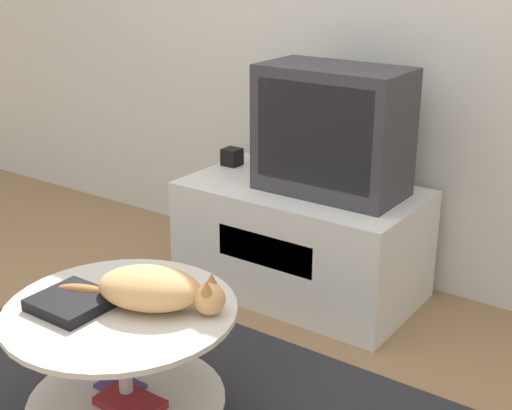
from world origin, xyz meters
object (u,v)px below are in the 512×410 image
object	(u,v)px
tv	(333,131)
cat	(154,289)
speaker	(232,157)
dvd_box	(72,302)

from	to	relation	value
tv	cat	size ratio (longest dim) A/B	1.20
speaker	cat	size ratio (longest dim) A/B	0.16
speaker	cat	xyz separation A→B (m)	(0.63, -1.23, -0.02)
cat	dvd_box	bearing A→B (deg)	-167.17
speaker	cat	distance (m)	1.38
tv	cat	bearing A→B (deg)	-87.59
tv	speaker	distance (m)	0.63
tv	dvd_box	bearing A→B (deg)	-96.83
speaker	dvd_box	size ratio (longest dim) A/B	0.38
tv	cat	xyz separation A→B (m)	(0.05, -1.16, -0.25)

